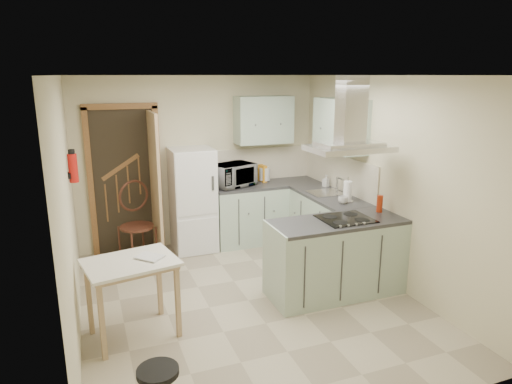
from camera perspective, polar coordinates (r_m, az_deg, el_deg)
name	(u,v)px	position (r m, az deg, el deg)	size (l,w,h in m)	color
floor	(248,300)	(5.37, -0.97, -13.38)	(4.20, 4.20, 0.00)	tan
ceiling	(247,75)	(4.75, -1.10, 14.38)	(4.20, 4.20, 0.00)	silver
back_wall	(200,161)	(6.87, -7.00, 3.82)	(3.60, 3.60, 0.00)	beige
left_wall	(68,212)	(4.64, -22.44, -2.36)	(4.20, 4.20, 0.00)	beige
right_wall	(387,181)	(5.76, 16.08, 1.28)	(4.20, 4.20, 0.00)	beige
doorway	(125,181)	(6.71, -16.03, 1.36)	(1.10, 0.12, 2.10)	brown
fridge	(193,200)	(6.66, -7.91, -0.98)	(0.60, 0.60, 1.50)	white
counter_back	(249,213)	(6.97, -0.92, -2.70)	(1.08, 0.60, 0.90)	#9EB2A0
counter_right	(319,220)	(6.72, 7.83, -3.51)	(0.60, 1.95, 0.90)	#9EB2A0
splashback	(260,164)	(7.17, 0.52, 3.54)	(1.68, 0.02, 0.50)	beige
wall_cabinet_back	(264,120)	(6.91, 0.96, 9.00)	(0.85, 0.35, 0.70)	#9EB2A0
wall_cabinet_right	(340,125)	(6.26, 10.49, 8.19)	(0.35, 0.90, 0.70)	#9EB2A0
peninsula	(336,257)	(5.43, 9.99, -8.01)	(1.55, 0.65, 0.90)	#9EB2A0
hob	(346,219)	(5.33, 11.13, -3.30)	(0.58, 0.50, 0.01)	black
extractor_hood	(349,148)	(5.14, 11.57, 5.37)	(0.90, 0.55, 0.10)	silver
sink	(326,193)	(6.45, 8.70, -0.10)	(0.45, 0.40, 0.01)	silver
fire_extinguisher	(73,168)	(5.46, -21.90, 2.79)	(0.10, 0.10, 0.32)	#B2140F
drop_leaf_table	(133,298)	(4.71, -15.12, -12.73)	(0.84, 0.63, 0.79)	#D7A484
bentwood_chair	(137,227)	(6.40, -14.67, -4.22)	(0.45, 0.45, 1.02)	#482418
microwave	(233,175)	(6.75, -2.90, 2.13)	(0.61, 0.41, 0.34)	black
kettle	(265,174)	(7.05, 1.09, 2.27)	(0.16, 0.16, 0.24)	silver
cereal_box	(263,173)	(7.04, 0.82, 2.34)	(0.07, 0.17, 0.26)	orange
soap_bottle	(326,181)	(6.81, 8.74, 1.39)	(0.08, 0.08, 0.17)	#9DA0A9
paper_towel	(348,191)	(6.04, 11.38, 0.11)	(0.11, 0.11, 0.28)	white
cup	(343,200)	(5.95, 10.82, -0.98)	(0.12, 0.12, 0.10)	silver
red_bottle	(380,204)	(5.68, 15.20, -1.43)	(0.07, 0.07, 0.20)	#B12D0F
book	(143,256)	(4.49, -13.93, -7.76)	(0.18, 0.25, 0.11)	#90303D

